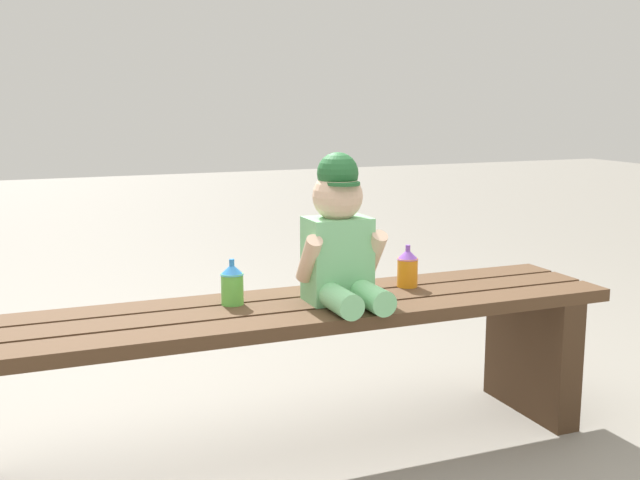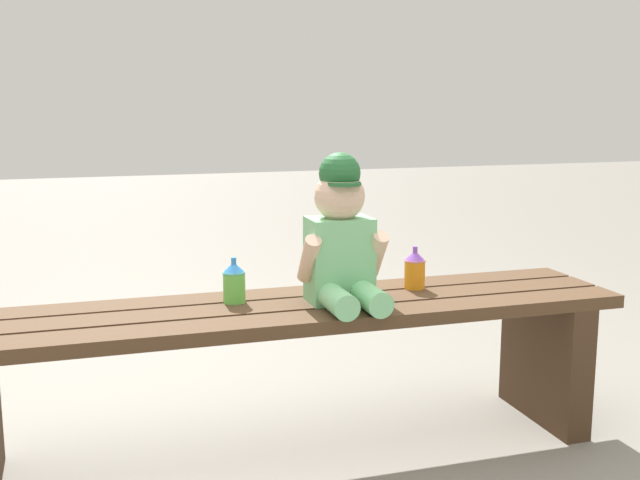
{
  "view_description": "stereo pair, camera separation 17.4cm",
  "coord_description": "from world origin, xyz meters",
  "px_view_note": "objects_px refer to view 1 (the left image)",
  "views": [
    {
      "loc": [
        -0.7,
        -1.92,
        0.98
      ],
      "look_at": [
        0.07,
        -0.05,
        0.61
      ],
      "focal_mm": 44.14,
      "sensor_mm": 36.0,
      "label": 1
    },
    {
      "loc": [
        -0.53,
        -1.98,
        0.98
      ],
      "look_at": [
        0.07,
        -0.05,
        0.61
      ],
      "focal_mm": 44.14,
      "sensor_mm": 36.0,
      "label": 2
    }
  ],
  "objects_px": {
    "park_bench": "(290,349)",
    "sippy_cup_right": "(408,267)",
    "child_figure": "(340,238)",
    "sippy_cup_left": "(232,283)"
  },
  "relations": [
    {
      "from": "sippy_cup_left",
      "to": "sippy_cup_right",
      "type": "relative_size",
      "value": 1.0
    },
    {
      "from": "park_bench",
      "to": "sippy_cup_left",
      "type": "relative_size",
      "value": 14.82
    },
    {
      "from": "sippy_cup_left",
      "to": "sippy_cup_right",
      "type": "height_order",
      "value": "same"
    },
    {
      "from": "park_bench",
      "to": "child_figure",
      "type": "distance_m",
      "value": 0.33
    },
    {
      "from": "child_figure",
      "to": "park_bench",
      "type": "bearing_deg",
      "value": 168.46
    },
    {
      "from": "child_figure",
      "to": "sippy_cup_right",
      "type": "relative_size",
      "value": 3.26
    },
    {
      "from": "child_figure",
      "to": "sippy_cup_left",
      "type": "bearing_deg",
      "value": 162.28
    },
    {
      "from": "park_bench",
      "to": "sippy_cup_left",
      "type": "xyz_separation_m",
      "value": [
        -0.14,
        0.06,
        0.18
      ]
    },
    {
      "from": "park_bench",
      "to": "sippy_cup_right",
      "type": "height_order",
      "value": "sippy_cup_right"
    },
    {
      "from": "park_bench",
      "to": "sippy_cup_right",
      "type": "distance_m",
      "value": 0.43
    }
  ]
}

